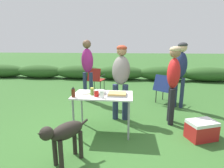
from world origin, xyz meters
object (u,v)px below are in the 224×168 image
food_tray (117,94)px  standing_person_in_navy_coat (173,77)px  cooler_box (201,130)px  camp_chair_near_hedge (96,78)px  camp_chair_green_behind_table (165,87)px  ketchup_bottle (96,93)px  bbq_sauce_bottle (73,92)px  folding_table (103,98)px  standing_person_in_dark_puffer (87,64)px  standing_person_in_red_jacket (121,74)px  relish_jar (92,91)px  dog (64,134)px  mixing_bowl (100,92)px  paper_cup_stack (102,94)px  plate_stack (86,92)px  standing_person_with_beanie (181,66)px

food_tray → standing_person_in_navy_coat: 1.26m
cooler_box → camp_chair_near_hedge: bearing=109.0°
camp_chair_green_behind_table → ketchup_bottle: bearing=-90.6°
bbq_sauce_bottle → ketchup_bottle: bearing=10.8°
folding_table → standing_person_in_navy_coat: bearing=21.0°
standing_person_in_dark_puffer → cooler_box: bearing=-35.5°
standing_person_in_red_jacket → food_tray: bearing=-90.0°
ketchup_bottle → camp_chair_near_hedge: 3.15m
folding_table → standing_person_in_red_jacket: bearing=67.3°
relish_jar → standing_person_in_dark_puffer: standing_person_in_dark_puffer is taller
ketchup_bottle → dog: 0.96m
mixing_bowl → standing_person_in_red_jacket: (0.35, 0.67, 0.23)m
ketchup_bottle → bbq_sauce_bottle: (-0.40, -0.08, 0.02)m
paper_cup_stack → standing_person_in_navy_coat: bearing=28.5°
paper_cup_stack → relish_jar: bearing=142.9°
dog → cooler_box: (2.16, 0.88, -0.28)m
food_tray → paper_cup_stack: size_ratio=2.81×
food_tray → camp_chair_near_hedge: 3.15m
cooler_box → mixing_bowl: bearing=155.5°
standing_person_in_red_jacket → paper_cup_stack: bearing=-105.1°
camp_chair_green_behind_table → standing_person_in_navy_coat: bearing=-55.8°
plate_stack → standing_person_with_beanie: 2.60m
standing_person_in_red_jacket → dog: 1.90m
folding_table → standing_person_in_red_jacket: size_ratio=0.67×
bbq_sauce_bottle → relish_jar: (0.30, 0.16, -0.02)m
ketchup_bottle → relish_jar: ketchup_bottle is taller
food_tray → paper_cup_stack: 0.30m
relish_jar → cooler_box: size_ratio=0.24×
ketchup_bottle → standing_person_in_navy_coat: (1.46, 0.66, 0.19)m
mixing_bowl → bbq_sauce_bottle: bearing=-150.8°
relish_jar → standing_person_in_red_jacket: (0.48, 0.76, 0.20)m
standing_person_in_dark_puffer → food_tray: bearing=-59.8°
folding_table → dog: (-0.38, -0.98, -0.21)m
cooler_box → relish_jar: bearing=158.1°
plate_stack → ketchup_bottle: (0.25, -0.20, 0.06)m
relish_jar → standing_person_in_dark_puffer: size_ratio=0.08×
bbq_sauce_bottle → standing_person_in_red_jacket: size_ratio=0.12×
food_tray → bbq_sauce_bottle: bearing=-167.4°
camp_chair_green_behind_table → standing_person_in_dark_puffer: bearing=-142.3°
ketchup_bottle → folding_table: bearing=56.1°
food_tray → cooler_box: 1.62m
standing_person_with_beanie → folding_table: bearing=-113.4°
paper_cup_stack → camp_chair_near_hedge: 3.24m
folding_table → plate_stack: size_ratio=4.54×
mixing_bowl → relish_jar: size_ratio=1.75×
bbq_sauce_bottle → standing_person_in_dark_puffer: size_ratio=0.11×
plate_stack → standing_person_with_beanie: size_ratio=0.14×
paper_cup_stack → standing_person_in_navy_coat: 1.55m
plate_stack → camp_chair_near_hedge: (-0.38, 2.87, -0.28)m
folding_table → mixing_bowl: mixing_bowl is taller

